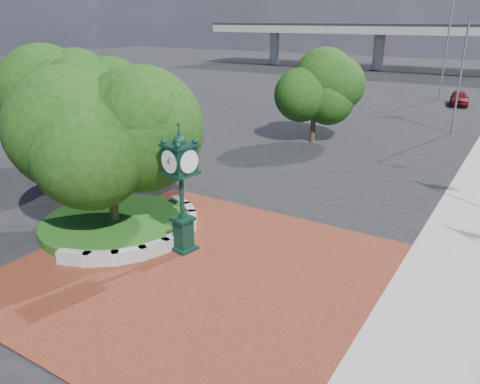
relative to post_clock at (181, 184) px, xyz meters
name	(u,v)px	position (x,y,z in m)	size (l,w,h in m)	color
ground	(213,259)	(1.31, 0.03, -2.66)	(200.00, 200.00, 0.00)	black
plaza	(196,270)	(1.31, -0.97, -2.64)	(12.00, 12.00, 0.04)	maroon
planter_wall	(157,235)	(-1.40, 0.03, -2.39)	(2.96, 6.77, 0.54)	#9E9B93
grass_bed	(115,224)	(-3.69, 0.03, -2.46)	(6.10, 6.10, 0.40)	#1C4A15
overpass	(478,31)	(1.09, 70.03, 3.88)	(90.00, 12.00, 7.50)	#9E9B93
tree_planter	(107,142)	(-3.69, 0.03, 1.06)	(5.20, 5.20, 6.33)	#38281C
tree_northwest	(73,98)	(-11.69, 5.03, 1.46)	(5.60, 5.60, 6.93)	#38281C
tree_street	(315,96)	(-2.69, 18.03, 0.57)	(4.40, 4.40, 5.45)	#38281C
post_clock	(181,184)	(0.00, 0.00, 0.00)	(1.16, 1.16, 4.85)	black
parked_car	(459,98)	(3.79, 39.81, -1.94)	(1.70, 4.23, 1.44)	#560C0F
street_lamp_near	(465,67)	(5.49, 26.25, 2.27)	(1.88, 0.51, 8.42)	slate
street_lamp_far	(450,41)	(1.66, 42.61, 3.39)	(2.23, 0.99, 10.32)	slate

